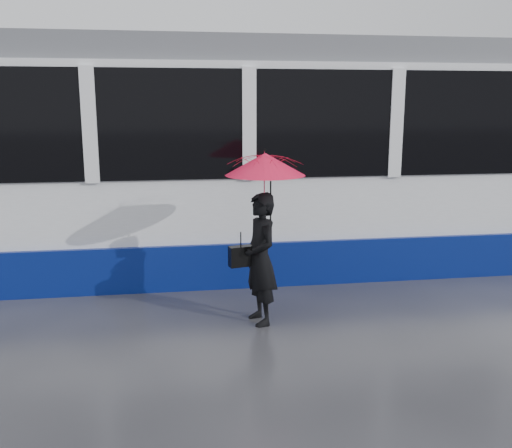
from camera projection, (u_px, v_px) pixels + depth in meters
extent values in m
plane|color=#28282D|center=(190.00, 326.00, 6.45)|extent=(90.00, 90.00, 0.00)
cube|color=#3F3D38|center=(185.00, 278.00, 8.17)|extent=(34.00, 0.07, 0.02)
cube|color=#3F3D38|center=(182.00, 253.00, 9.56)|extent=(34.00, 0.07, 0.02)
cube|color=white|center=(138.00, 168.00, 8.46)|extent=(24.00, 2.40, 2.95)
cube|color=navy|center=(141.00, 248.00, 8.71)|extent=(24.00, 2.56, 0.62)
cube|color=black|center=(136.00, 122.00, 8.32)|extent=(23.00, 2.48, 1.40)
cube|color=slate|center=(133.00, 53.00, 8.12)|extent=(23.60, 2.20, 0.35)
imported|color=black|center=(260.00, 259.00, 6.41)|extent=(0.47, 0.61, 1.50)
imported|color=#FF1554|center=(265.00, 186.00, 6.24)|extent=(0.99, 1.00, 0.75)
cone|color=#FF1554|center=(265.00, 164.00, 6.20)|extent=(1.06, 1.06, 0.24)
cylinder|color=black|center=(265.00, 151.00, 6.17)|extent=(0.01, 0.01, 0.06)
cylinder|color=black|center=(271.00, 210.00, 6.33)|extent=(0.02, 0.02, 0.66)
cube|color=black|center=(241.00, 256.00, 6.39)|extent=(0.29, 0.17, 0.23)
cylinder|color=black|center=(241.00, 238.00, 6.34)|extent=(0.01, 0.01, 0.18)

